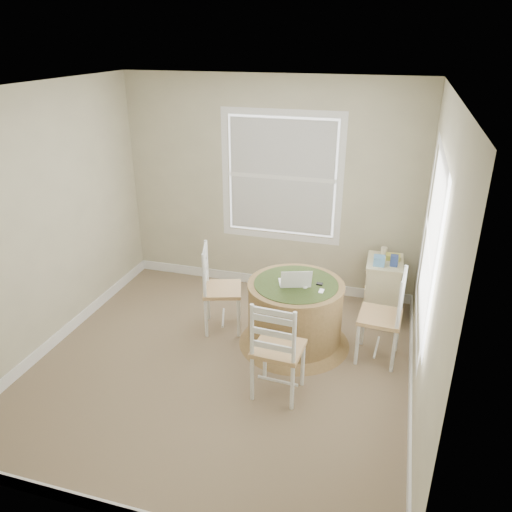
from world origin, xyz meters
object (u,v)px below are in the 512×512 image
(chair_right, at_px, (380,316))
(corner_chest, at_px, (382,288))
(chair_near, at_px, (278,348))
(chair_left, at_px, (222,289))
(round_table, at_px, (295,311))
(laptop, at_px, (295,282))

(chair_right, bearing_deg, corner_chest, -175.05)
(chair_near, distance_m, corner_chest, 1.84)
(corner_chest, bearing_deg, chair_right, -90.18)
(chair_left, height_order, chair_near, same)
(chair_right, bearing_deg, chair_near, -42.31)
(corner_chest, bearing_deg, chair_near, -117.40)
(corner_chest, bearing_deg, round_table, -136.40)
(round_table, xyz_separation_m, chair_right, (0.85, -0.03, 0.09))
(chair_right, xyz_separation_m, laptop, (-0.86, -0.00, 0.25))
(chair_near, xyz_separation_m, chair_right, (0.82, 0.79, 0.00))
(chair_left, distance_m, chair_right, 1.67)
(chair_left, xyz_separation_m, laptop, (0.81, -0.11, 0.25))
(laptop, bearing_deg, chair_left, -26.73)
(chair_left, relative_size, chair_right, 1.00)
(chair_left, bearing_deg, round_table, -113.21)
(chair_right, distance_m, corner_chest, 0.87)
(chair_left, height_order, chair_right, same)
(round_table, relative_size, laptop, 3.10)
(chair_right, height_order, corner_chest, chair_right)
(chair_left, xyz_separation_m, corner_chest, (1.65, 0.75, -0.13))
(chair_near, bearing_deg, round_table, -84.60)
(chair_left, relative_size, laptop, 2.53)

